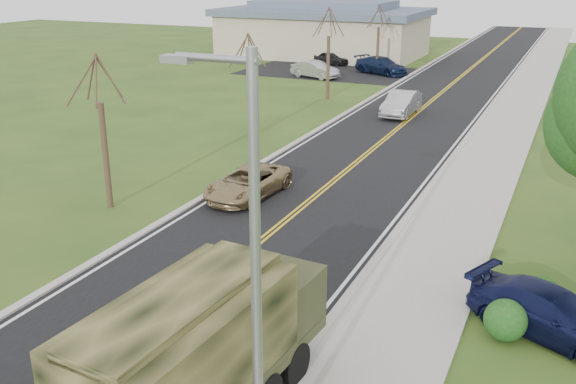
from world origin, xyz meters
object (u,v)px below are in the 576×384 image
Objects in this scene: suv_champagne at (248,182)px; sedan_silver at (401,104)px; pickup_navy at (551,313)px; military_truck at (202,345)px.

suv_champagne is 17.78m from sedan_silver.
sedan_silver reaches higher than suv_champagne.
suv_champagne is 13.57m from pickup_navy.
military_truck is 30.74m from sedan_silver.
sedan_silver is at bearing 101.74° from military_truck.
military_truck is 1.51× the size of suv_champagne.
military_truck is 1.48× the size of sedan_silver.
suv_champagne is at bearing 118.47° from military_truck.
pickup_navy is at bearing 50.40° from military_truck.
pickup_navy reaches higher than suv_champagne.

